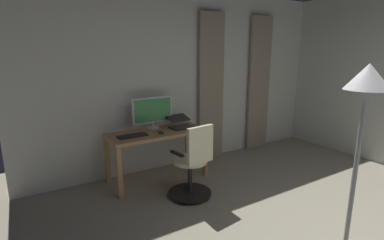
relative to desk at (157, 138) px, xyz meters
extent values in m
cube|color=silver|center=(-0.80, -0.45, 0.77)|extent=(5.35, 0.10, 2.79)
cube|color=tan|center=(-2.28, -0.34, 0.60)|extent=(0.49, 0.06, 2.45)
cube|color=tan|center=(-1.17, -0.34, 0.60)|extent=(0.48, 0.06, 2.45)
cube|color=tan|center=(0.00, 0.00, 0.08)|extent=(1.39, 0.61, 0.04)
cube|color=tan|center=(-0.66, 0.26, -0.28)|extent=(0.06, 0.06, 0.69)
cube|color=tan|center=(0.66, 0.26, -0.28)|extent=(0.06, 0.06, 0.69)
cube|color=tan|center=(-0.66, -0.26, -0.28)|extent=(0.06, 0.06, 0.69)
cube|color=tan|center=(0.66, -0.26, -0.28)|extent=(0.06, 0.06, 0.69)
cylinder|color=black|center=(-0.13, 0.68, -0.59)|extent=(0.56, 0.56, 0.02)
sphere|color=black|center=(-0.39, 0.65, -0.60)|extent=(0.05, 0.05, 0.05)
sphere|color=black|center=(-0.18, 0.43, -0.60)|extent=(0.05, 0.05, 0.05)
sphere|color=black|center=(0.10, 0.55, -0.60)|extent=(0.05, 0.05, 0.05)
sphere|color=black|center=(0.06, 0.86, -0.60)|extent=(0.05, 0.05, 0.05)
sphere|color=black|center=(-0.24, 0.91, -0.60)|extent=(0.05, 0.05, 0.05)
cylinder|color=black|center=(-0.13, 0.68, -0.37)|extent=(0.06, 0.06, 0.42)
cylinder|color=beige|center=(-0.13, 0.68, -0.14)|extent=(0.49, 0.49, 0.05)
cube|color=beige|center=(-0.15, 0.88, 0.12)|extent=(0.38, 0.10, 0.46)
cube|color=black|center=(0.07, 0.70, 0.00)|extent=(0.07, 0.24, 0.03)
cube|color=black|center=(-0.33, 0.65, 0.00)|extent=(0.07, 0.24, 0.03)
cylinder|color=white|center=(-0.02, -0.18, 0.11)|extent=(0.18, 0.18, 0.01)
cylinder|color=white|center=(-0.02, -0.18, 0.15)|extent=(0.04, 0.04, 0.07)
cube|color=white|center=(-0.02, -0.19, 0.37)|extent=(0.62, 0.03, 0.38)
cube|color=#3D9951|center=(-0.02, -0.17, 0.37)|extent=(0.57, 0.01, 0.33)
cube|color=#232328|center=(0.39, 0.07, 0.11)|extent=(0.39, 0.14, 0.02)
cube|color=#232328|center=(-0.40, 0.02, 0.11)|extent=(0.35, 0.25, 0.02)
cube|color=#232328|center=(-0.39, -0.10, 0.23)|extent=(0.35, 0.24, 0.08)
cube|color=#232328|center=(0.00, 0.11, 0.11)|extent=(0.10, 0.16, 0.01)
cylinder|color=#A5A5A8|center=(-0.11, 2.73, 0.18)|extent=(0.03, 0.03, 1.61)
cone|color=white|center=(-0.11, 2.73, 1.06)|extent=(0.26, 0.26, 0.16)
camera|label=1|loc=(1.68, 3.64, 1.21)|focal=27.22mm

